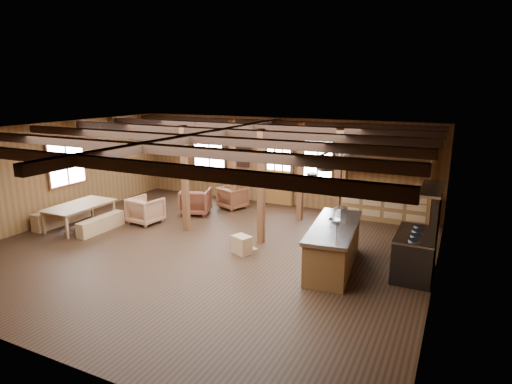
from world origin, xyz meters
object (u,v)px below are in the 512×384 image
(kitchen_island, at_px, (333,246))
(armchair_b, at_px, (233,198))
(commercial_range, at_px, (418,247))
(armchair_c, at_px, (146,210))
(dining_table, at_px, (81,216))
(armchair_a, at_px, (196,201))

(kitchen_island, xyz_separation_m, armchair_b, (-4.11, 3.04, -0.13))
(commercial_range, height_order, armchair_c, commercial_range)
(commercial_range, relative_size, armchair_c, 2.27)
(dining_table, height_order, armchair_a, armchair_a)
(commercial_range, bearing_deg, armchair_a, 165.68)
(kitchen_island, distance_m, dining_table, 6.92)
(dining_table, bearing_deg, armchair_c, -51.22)
(dining_table, distance_m, armchair_a, 3.21)
(kitchen_island, bearing_deg, armchair_b, 137.17)
(kitchen_island, xyz_separation_m, armchair_c, (-5.59, 0.66, -0.11))
(dining_table, relative_size, armchair_a, 2.14)
(commercial_range, relative_size, armchair_a, 2.18)
(armchair_a, distance_m, armchair_c, 1.56)
(commercial_range, bearing_deg, kitchen_island, -167.49)
(armchair_a, relative_size, armchair_b, 1.13)
(commercial_range, bearing_deg, dining_table, -174.73)
(commercial_range, height_order, armchair_b, commercial_range)
(armchair_b, distance_m, armchair_c, 2.81)
(armchair_a, xyz_separation_m, armchair_b, (0.72, 1.03, -0.04))
(kitchen_island, distance_m, armchair_b, 5.11)
(commercial_range, distance_m, armchair_a, 6.68)
(dining_table, xyz_separation_m, armchair_a, (2.08, 2.44, 0.07))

